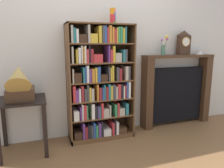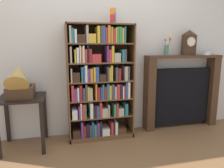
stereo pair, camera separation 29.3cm
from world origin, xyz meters
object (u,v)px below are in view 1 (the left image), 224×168
(fireplace_mantel, at_px, (176,91))
(gramophone, at_px, (19,83))
(bookshelf, at_px, (99,86))
(mantel_clock, at_px, (184,43))
(side_table_left, at_px, (22,112))
(teacup_with_saucer, at_px, (200,53))
(flower_vase, at_px, (164,46))
(cup_stack, at_px, (113,16))

(fireplace_mantel, bearing_deg, gramophone, -173.91)
(bookshelf, height_order, mantel_clock, bookshelf)
(side_table_left, height_order, mantel_clock, mantel_clock)
(side_table_left, bearing_deg, teacup_with_saucer, 3.38)
(mantel_clock, bearing_deg, fireplace_mantel, 163.23)
(bookshelf, height_order, teacup_with_saucer, bookshelf)
(bookshelf, distance_m, mantel_clock, 1.51)
(gramophone, xyz_separation_m, flower_vase, (2.03, 0.22, 0.41))
(side_table_left, xyz_separation_m, fireplace_mantel, (2.31, 0.18, 0.05))
(teacup_with_saucer, bearing_deg, bookshelf, -177.58)
(cup_stack, xyz_separation_m, gramophone, (-1.19, -0.18, -0.80))
(flower_vase, bearing_deg, mantel_clock, 0.51)
(gramophone, relative_size, mantel_clock, 1.32)
(bookshelf, bearing_deg, mantel_clock, 2.88)
(mantel_clock, height_order, flower_vase, mantel_clock)
(mantel_clock, bearing_deg, bookshelf, -177.12)
(cup_stack, bearing_deg, fireplace_mantel, 3.33)
(gramophone, distance_m, flower_vase, 2.08)
(flower_vase, bearing_deg, gramophone, -173.76)
(bookshelf, height_order, flower_vase, bookshelf)
(fireplace_mantel, bearing_deg, teacup_with_saucer, -2.74)
(gramophone, xyz_separation_m, fireplace_mantel, (2.31, 0.25, -0.31))
(gramophone, distance_m, fireplace_mantel, 2.35)
(side_table_left, distance_m, mantel_clock, 2.53)
(teacup_with_saucer, bearing_deg, flower_vase, -179.51)
(bookshelf, xyz_separation_m, gramophone, (-0.99, -0.15, 0.12))
(cup_stack, bearing_deg, teacup_with_saucer, 1.74)
(fireplace_mantel, distance_m, mantel_clock, 0.77)
(gramophone, bearing_deg, teacup_with_saucer, 4.80)
(bookshelf, bearing_deg, gramophone, -171.10)
(fireplace_mantel, bearing_deg, mantel_clock, -16.77)
(bookshelf, height_order, fireplace_mantel, bookshelf)
(side_table_left, relative_size, teacup_with_saucer, 4.77)
(mantel_clock, xyz_separation_m, teacup_with_saucer, (0.33, 0.00, -0.16))
(side_table_left, bearing_deg, bookshelf, 5.05)
(bookshelf, xyz_separation_m, teacup_with_saucer, (1.72, 0.07, 0.42))
(mantel_clock, distance_m, flower_vase, 0.36)
(mantel_clock, relative_size, teacup_with_saucer, 2.69)
(cup_stack, bearing_deg, mantel_clock, 2.09)
(cup_stack, height_order, fireplace_mantel, cup_stack)
(bookshelf, bearing_deg, flower_vase, 3.69)
(fireplace_mantel, distance_m, flower_vase, 0.77)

